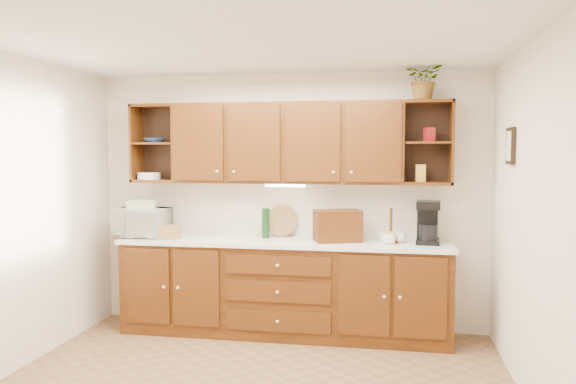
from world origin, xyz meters
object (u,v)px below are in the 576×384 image
at_px(bread_box, 337,226).
at_px(coffee_maker, 428,223).
at_px(microwave, 143,222).
at_px(potted_plant, 425,79).

xyz_separation_m(bread_box, coffee_maker, (0.85, 0.04, 0.04)).
relative_size(microwave, coffee_maker, 1.31).
xyz_separation_m(microwave, bread_box, (1.98, 0.04, 0.01)).
bearing_deg(microwave, potted_plant, -1.53).
bearing_deg(bread_box, microwave, 161.71).
bearing_deg(bread_box, potted_plant, -13.78).
distance_m(microwave, bread_box, 1.98).
relative_size(bread_box, coffee_maker, 1.08).
height_order(bread_box, potted_plant, potted_plant).
distance_m(microwave, potted_plant, 3.12).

